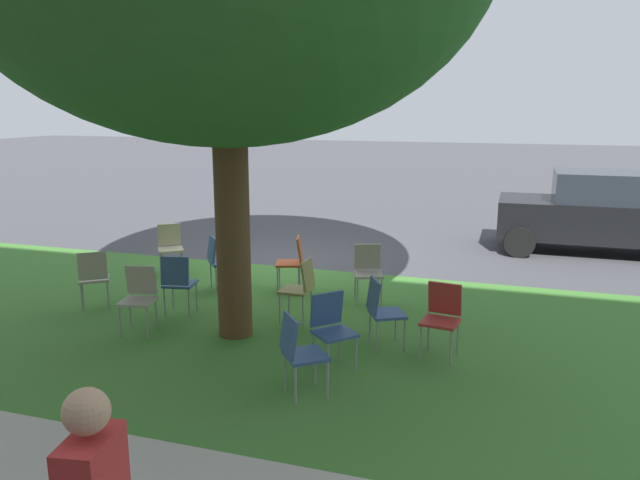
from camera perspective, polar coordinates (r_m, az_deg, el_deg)
name	(u,v)px	position (r m, az deg, el deg)	size (l,w,h in m)	color
ground	(286,264)	(11.63, -3.20, -2.24)	(80.00, 80.00, 0.00)	#424247
grass_verge	(205,319)	(8.84, -10.65, -7.21)	(48.00, 6.00, 0.01)	#3D752D
chair_0	(442,314)	(7.47, 11.30, -6.77)	(0.47, 0.48, 0.88)	#B7332D
chair_1	(299,349)	(6.32, -1.99, -10.12)	(0.59, 0.58, 0.88)	#335184
chair_2	(301,285)	(8.46, -1.82, -4.22)	(0.42, 0.42, 0.88)	olive
chair_3	(93,275)	(9.54, -20.36, -3.07)	(0.58, 0.58, 0.88)	#ADA393
chair_4	(139,294)	(8.41, -16.51, -4.85)	(0.50, 0.51, 0.88)	#ADA393
chair_5	(368,268)	(9.34, 4.49, -2.64)	(0.53, 0.54, 0.88)	#ADA393
chair_6	(170,244)	(11.21, -13.78, -0.41)	(0.58, 0.58, 0.88)	beige
chair_7	(293,259)	(9.89, -2.51, -1.76)	(0.52, 0.52, 0.88)	#C64C1E
chair_8	(331,325)	(6.97, 1.08, -7.92)	(0.59, 0.59, 0.88)	#335184
chair_9	(178,280)	(8.93, -13.09, -3.66)	(0.49, 0.49, 0.88)	#335184
chair_10	(219,258)	(10.05, -9.42, -1.69)	(0.59, 0.59, 0.88)	#335184
chair_11	(382,308)	(7.57, 5.76, -6.31)	(0.56, 0.56, 0.88)	#335184
parked_car	(596,212)	(13.54, 24.35, 2.38)	(3.70, 1.92, 1.65)	black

